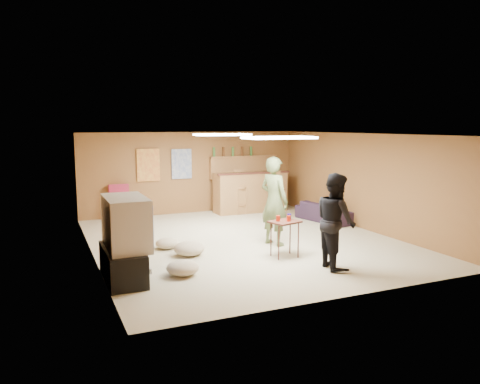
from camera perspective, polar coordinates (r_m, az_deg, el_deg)
name	(u,v)px	position (r m, az deg, el deg)	size (l,w,h in m)	color
ground	(244,241)	(9.77, 0.47, -5.97)	(7.00, 7.00, 0.00)	#B6AC8B
ceiling	(244,134)	(9.47, 0.48, 7.04)	(6.00, 7.00, 0.02)	silver
wall_back	(192,173)	(12.82, -5.88, 2.37)	(6.00, 0.02, 2.20)	brown
wall_front	(348,220)	(6.56, 12.98, -3.36)	(6.00, 0.02, 2.20)	brown
wall_left	(91,197)	(8.80, -17.70, -0.63)	(0.02, 7.00, 2.20)	brown
wall_right	(363,181)	(11.11, 14.78, 1.25)	(0.02, 7.00, 2.20)	brown
tv_stand	(123,264)	(7.56, -14.10, -8.51)	(0.55, 1.30, 0.50)	black
dvd_box	(137,269)	(7.62, -12.43, -9.10)	(0.35, 0.50, 0.08)	#B2B2B7
tv_body	(126,223)	(7.41, -13.74, -3.65)	(0.60, 1.10, 0.80)	#B2B2B7
tv_screen	(146,221)	(7.46, -11.40, -3.48)	(0.02, 0.95, 0.65)	navy
bar_counter	(250,192)	(12.91, 1.26, -0.01)	(2.00, 0.60, 1.10)	olive
bar_lip	(254,173)	(12.62, 1.74, 2.32)	(2.10, 0.12, 0.05)	#411D15
bar_shelf	(244,157)	(13.22, 0.46, 4.33)	(2.00, 0.18, 0.05)	olive
bar_backing	(243,167)	(13.26, 0.42, 3.04)	(2.00, 0.14, 0.60)	olive
poster_left	(148,165)	(12.45, -11.12, 3.24)	(0.60, 0.03, 0.85)	#BF3F26
poster_right	(182,164)	(12.67, -7.13, 3.42)	(0.55, 0.03, 0.80)	#334C99
folding_chair_stack	(119,202)	(12.25, -14.50, -1.18)	(0.50, 0.14, 0.90)	maroon
ceiling_panel_front	(279,138)	(8.13, 4.80, 6.61)	(1.20, 0.60, 0.04)	white
ceiling_panel_back	(222,135)	(10.58, -2.17, 7.00)	(1.20, 0.60, 0.04)	white
person_olive	(274,201)	(9.33, 4.18, -1.11)	(0.65, 0.42, 1.77)	#58673C
person_black	(336,221)	(7.97, 11.58, -3.45)	(0.78, 0.61, 1.61)	black
sofa	(326,212)	(11.89, 10.39, -2.40)	(1.59, 0.62, 0.46)	black
tray_table	(285,239)	(8.58, 5.45, -5.72)	(0.51, 0.41, 0.67)	#411D15
cup_red_near	(278,218)	(8.46, 4.66, -3.22)	(0.08, 0.08, 0.10)	red
cup_red_far	(289,219)	(8.47, 5.96, -3.24)	(0.07, 0.07, 0.10)	red
cup_blue	(289,217)	(8.65, 6.02, -3.00)	(0.07, 0.07, 0.10)	navy
bar_stool_left	(240,193)	(12.60, 0.03, -0.08)	(0.37, 0.37, 1.15)	olive
bar_stool_right	(278,192)	(12.19, 4.66, -0.01)	(0.42, 0.42, 1.32)	olive
cushion_near_tv	(189,248)	(8.74, -6.21, -6.86)	(0.57, 0.57, 0.26)	tan
cushion_mid	(167,243)	(9.27, -8.87, -6.20)	(0.45, 0.45, 0.20)	tan
cushion_far	(183,268)	(7.64, -7.01, -9.16)	(0.53, 0.53, 0.24)	tan
bottle_row	(233,151)	(13.06, -0.88, 4.96)	(1.20, 0.08, 0.26)	#3F7233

